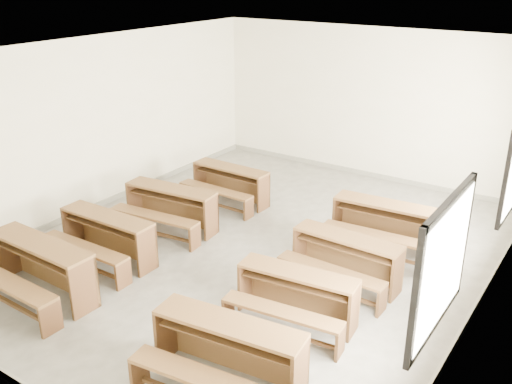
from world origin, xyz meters
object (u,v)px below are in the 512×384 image
Objects in this scene: desk_set_2 at (170,205)px; desk_set_3 at (229,182)px; desk_set_6 at (345,257)px; desk_set_5 at (296,293)px; desk_set_0 at (39,266)px; desk_set_4 at (227,350)px; desk_set_1 at (106,235)px; desk_set_7 at (385,223)px.

desk_set_2 is 1.11× the size of desk_set_3.
desk_set_6 reaches higher than desk_set_3.
desk_set_2 is 3.48m from desk_set_5.
desk_set_0 is 0.99× the size of desk_set_4.
desk_set_6 is (3.38, 2.71, -0.05)m from desk_set_0.
desk_set_2 reaches higher than desk_set_1.
desk_set_1 is 3.52m from desk_set_4.
desk_set_2 is 0.99× the size of desk_set_7.
desk_set_4 is 1.47m from desk_set_5.
desk_set_0 reaches higher than desk_set_1.
desk_set_1 reaches higher than desk_set_5.
desk_set_3 is 0.96× the size of desk_set_5.
desk_set_3 is at bearing 85.24° from desk_set_1.
desk_set_0 reaches higher than desk_set_6.
desk_set_1 is at bearing -144.89° from desk_set_7.
desk_set_0 reaches higher than desk_set_5.
desk_set_4 reaches higher than desk_set_1.
desk_set_4 is at bearing -96.63° from desk_set_7.
desk_set_6 is 0.91× the size of desk_set_7.
desk_set_3 is (0.17, 4.21, -0.06)m from desk_set_0.
desk_set_1 is 0.92× the size of desk_set_4.
desk_set_5 is (3.29, 1.46, -0.06)m from desk_set_0.
desk_set_0 is 1.02× the size of desk_set_7.
desk_set_6 is at bearing 78.80° from desk_set_5.
desk_set_3 is 5.23m from desk_set_4.
desk_set_0 is 1.11× the size of desk_set_6.
desk_set_2 is at bearing 133.52° from desk_set_4.
desk_set_5 is (3.11, -2.75, -0.00)m from desk_set_3.
desk_set_7 is (3.43, 4.08, -0.02)m from desk_set_0.
desk_set_1 is 0.95× the size of desk_set_7.
desk_set_7 is at bearing 38.42° from desk_set_1.
desk_set_1 is at bearing 92.08° from desk_set_0.
desk_set_4 is (3.09, -4.22, 0.04)m from desk_set_3.
desk_set_1 is at bearing -155.35° from desk_set_6.
desk_set_3 is at bearing 131.79° from desk_set_5.
desk_set_3 is (0.15, 1.55, -0.03)m from desk_set_2.
desk_set_3 is at bearing 119.25° from desk_set_4.
desk_set_0 is 4.33m from desk_set_6.
desk_set_1 is at bearing 152.32° from desk_set_4.
desk_set_6 is at bearing -5.32° from desk_set_2.
desk_set_2 is at bearing 90.54° from desk_set_0.
desk_set_7 is (3.41, 1.41, 0.01)m from desk_set_2.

